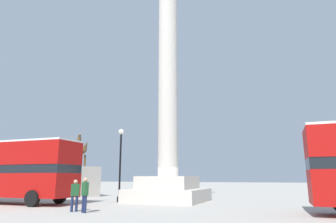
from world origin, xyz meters
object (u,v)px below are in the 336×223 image
object	(u,v)px
bus_b	(4,169)
equestrian_statue	(77,179)
monument_column	(168,121)
pedestrian_near_lamp	(85,193)
pedestrian_by_plinth	(75,194)
street_lamp	(120,160)

from	to	relation	value
bus_b	equestrian_statue	bearing A→B (deg)	90.00
monument_column	equestrian_statue	size ratio (longest dim) A/B	3.35
bus_b	equestrian_statue	size ratio (longest dim) A/B	1.90
equestrian_statue	bus_b	bearing A→B (deg)	-71.01
pedestrian_near_lamp	pedestrian_by_plinth	world-z (taller)	pedestrian_near_lamp
pedestrian_near_lamp	equestrian_statue	bearing A→B (deg)	158.71
street_lamp	pedestrian_by_plinth	size ratio (longest dim) A/B	3.28
equestrian_statue	street_lamp	size ratio (longest dim) A/B	1.11
equestrian_statue	street_lamp	distance (m)	8.67
equestrian_statue	pedestrian_by_plinth	xyz separation A→B (m)	(8.34, -10.77, -0.72)
equestrian_statue	street_lamp	world-z (taller)	equestrian_statue
monument_column	pedestrian_by_plinth	bearing A→B (deg)	-104.77
street_lamp	pedestrian_by_plinth	bearing A→B (deg)	-80.92
street_lamp	pedestrian_by_plinth	world-z (taller)	street_lamp
monument_column	street_lamp	xyz separation A→B (m)	(-3.17, -1.80, -3.08)
bus_b	equestrian_statue	xyz separation A→B (m)	(-0.19, 8.38, -0.72)
bus_b	pedestrian_near_lamp	size ratio (longest dim) A/B	6.46
bus_b	pedestrian_by_plinth	size ratio (longest dim) A/B	6.90
street_lamp	bus_b	bearing A→B (deg)	-150.89
monument_column	equestrian_statue	world-z (taller)	monument_column
street_lamp	pedestrian_near_lamp	xyz separation A→B (m)	(1.83, -6.61, -2.06)
street_lamp	pedestrian_near_lamp	distance (m)	7.16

